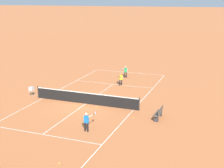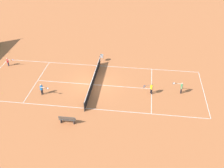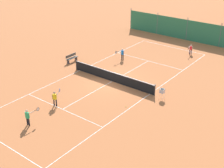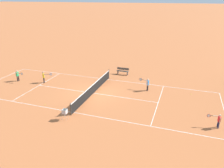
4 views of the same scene
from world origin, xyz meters
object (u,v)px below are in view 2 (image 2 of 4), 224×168
player_far_service (181,87)px  tennis_ball_far_corner (2,93)px  player_near_baseline (42,88)px  courtside_bench (67,119)px  tennis_net (93,81)px  tennis_ball_by_net_right (68,110)px  tennis_ball_mid_court (88,90)px  tennis_ball_by_net_left (124,69)px  player_far_baseline (8,61)px  player_near_service (151,88)px  ball_hopper (102,56)px

player_far_service → tennis_ball_far_corner: 18.81m
player_near_baseline → courtside_bench: bearing=-136.3°
player_far_service → tennis_net: bearing=88.1°
tennis_ball_by_net_right → tennis_ball_mid_court: 3.66m
tennis_ball_by_net_right → tennis_ball_far_corner: (1.76, 7.62, 0.00)m
tennis_net → player_far_service: (-0.32, -9.41, 0.25)m
player_far_service → tennis_ball_by_net_left: size_ratio=19.44×
tennis_net → tennis_ball_by_net_left: bearing=-39.3°
courtside_bench → tennis_ball_far_corner: bearing=66.4°
tennis_ball_by_net_left → tennis_ball_by_net_right: bearing=150.8°
player_far_baseline → tennis_ball_by_net_left: bearing=-85.7°
tennis_ball_by_net_left → tennis_ball_mid_court: size_ratio=1.00×
tennis_net → player_near_service: 6.37m
tennis_net → tennis_ball_mid_court: bearing=165.0°
tennis_ball_by_net_left → tennis_ball_far_corner: 13.93m
player_near_baseline → ball_hopper: player_near_baseline is taller
tennis_ball_by_net_left → ball_hopper: size_ratio=0.07×
tennis_ball_by_net_left → tennis_ball_by_net_right: (-8.34, 4.66, 0.00)m
player_near_baseline → ball_hopper: (7.73, -5.02, -0.09)m
ball_hopper → tennis_net: bearing=178.9°
tennis_ball_by_net_right → courtside_bench: (-1.75, -0.42, 0.42)m
player_far_baseline → player_far_service: size_ratio=0.86×
player_far_baseline → tennis_ball_by_net_right: (-7.26, -9.45, -0.61)m
tennis_ball_by_net_left → courtside_bench: bearing=157.2°
courtside_bench → tennis_ball_by_net_right: bearing=13.5°
tennis_net → player_far_baseline: bearing=76.4°
tennis_ball_mid_court → player_far_service: bearing=-85.0°
tennis_net → player_near_service: (-0.86, -6.30, 0.23)m
tennis_ball_by_net_right → tennis_ball_mid_court: size_ratio=1.00×
ball_hopper → tennis_ball_mid_court: bearing=176.3°
player_far_baseline → tennis_ball_far_corner: 5.83m
player_far_service → tennis_ball_far_corner: bearing=97.7°
player_near_service → player_near_baseline: player_near_baseline is taller
player_near_baseline → ball_hopper: size_ratio=1.45×
player_near_service → player_far_service: size_ratio=0.98×
player_near_service → ball_hopper: player_near_service is taller
player_far_baseline → tennis_ball_mid_court: 11.41m
player_near_service → tennis_ball_far_corner: player_near_service is taller
tennis_net → player_near_baseline: (-2.43, 4.92, 0.25)m
tennis_ball_mid_court → ball_hopper: bearing=-3.7°
player_far_service → tennis_ball_by_net_left: 7.57m
player_far_baseline → tennis_ball_by_net_right: player_far_baseline is taller
tennis_ball_by_net_right → courtside_bench: 1.85m
player_near_service → tennis_ball_by_net_left: 5.67m
player_near_service → tennis_ball_far_corner: size_ratio=19.06×
player_far_baseline → tennis_ball_mid_court: size_ratio=16.65×
courtside_bench → player_near_service: bearing=-53.8°
player_far_service → tennis_ball_far_corner: player_far_service is taller
tennis_ball_by_net_right → player_near_service: bearing=-64.7°
tennis_net → ball_hopper: size_ratio=10.31×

